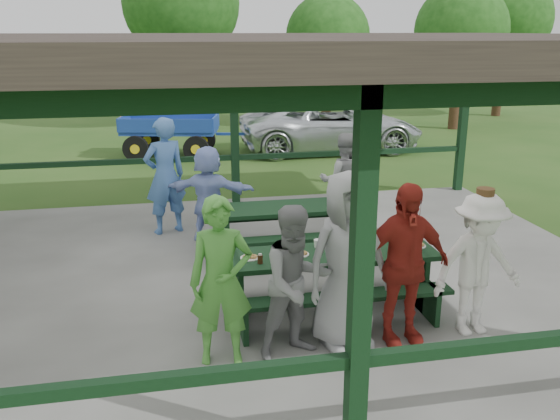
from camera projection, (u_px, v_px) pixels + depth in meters
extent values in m
plane|color=#284F18|center=(270.00, 281.00, 8.35)|extent=(90.00, 90.00, 0.00)
cube|color=slate|center=(269.00, 278.00, 8.34)|extent=(10.00, 8.00, 0.10)
cube|color=black|center=(360.00, 287.00, 4.32)|extent=(0.15, 0.15, 3.00)
cube|color=black|center=(234.00, 127.00, 11.45)|extent=(0.15, 0.15, 3.00)
cube|color=black|center=(463.00, 120.00, 12.34)|extent=(0.15, 0.15, 3.00)
cube|color=black|center=(22.00, 396.00, 4.05)|extent=(4.65, 0.10, 0.10)
cube|color=black|center=(109.00, 162.00, 11.18)|extent=(4.65, 0.10, 0.10)
cube|color=black|center=(352.00, 153.00, 12.07)|extent=(4.65, 0.10, 0.10)
cube|color=black|center=(369.00, 93.00, 3.91)|extent=(9.80, 0.15, 0.20)
cube|color=black|center=(233.00, 52.00, 11.04)|extent=(9.80, 0.15, 0.20)
cube|color=#2A221E|center=(268.00, 45.00, 7.41)|extent=(10.60, 8.60, 0.24)
cube|color=black|center=(329.00, 255.00, 7.08)|extent=(2.59, 0.75, 0.06)
cube|color=black|center=(342.00, 297.00, 6.65)|extent=(2.59, 0.28, 0.05)
cube|color=black|center=(317.00, 261.00, 7.69)|extent=(2.59, 0.28, 0.05)
cube|color=black|center=(238.00, 289.00, 6.98)|extent=(0.06, 0.70, 0.75)
cube|color=black|center=(415.00, 274.00, 7.39)|extent=(0.06, 0.70, 0.75)
cube|color=black|center=(238.00, 300.00, 7.02)|extent=(0.06, 1.39, 0.45)
cube|color=black|center=(414.00, 285.00, 7.44)|extent=(0.06, 1.39, 0.45)
cube|color=black|center=(293.00, 208.00, 8.96)|extent=(2.43, 0.75, 0.06)
cube|color=black|center=(301.00, 238.00, 8.52)|extent=(2.43, 0.28, 0.05)
cube|color=black|center=(285.00, 216.00, 9.57)|extent=(2.43, 0.28, 0.05)
cube|color=black|center=(225.00, 234.00, 8.87)|extent=(0.06, 0.70, 0.75)
cube|color=black|center=(357.00, 225.00, 9.25)|extent=(0.06, 0.70, 0.75)
cube|color=black|center=(226.00, 243.00, 8.91)|extent=(0.06, 1.39, 0.45)
cube|color=black|center=(357.00, 234.00, 9.29)|extent=(0.06, 1.39, 0.45)
cylinder|color=white|center=(250.00, 258.00, 6.90)|extent=(0.22, 0.22, 0.01)
torus|color=#AA783C|center=(246.00, 257.00, 6.86)|extent=(0.10, 0.10, 0.03)
torus|color=#AA783C|center=(253.00, 256.00, 6.88)|extent=(0.10, 0.10, 0.03)
torus|color=#AA783C|center=(249.00, 255.00, 6.93)|extent=(0.10, 0.10, 0.03)
cylinder|color=white|center=(300.00, 254.00, 7.01)|extent=(0.22, 0.22, 0.01)
torus|color=#AA783C|center=(297.00, 253.00, 6.97)|extent=(0.10, 0.10, 0.03)
torus|color=#AA783C|center=(304.00, 253.00, 6.99)|extent=(0.10, 0.10, 0.03)
torus|color=#AA783C|center=(299.00, 251.00, 7.04)|extent=(0.10, 0.10, 0.03)
cylinder|color=white|center=(366.00, 249.00, 7.16)|extent=(0.22, 0.22, 0.01)
torus|color=#AA783C|center=(364.00, 249.00, 7.13)|extent=(0.10, 0.10, 0.03)
torus|color=#AA783C|center=(370.00, 248.00, 7.14)|extent=(0.10, 0.10, 0.03)
torus|color=#AA783C|center=(365.00, 246.00, 7.20)|extent=(0.10, 0.10, 0.03)
cylinder|color=white|center=(417.00, 246.00, 7.28)|extent=(0.22, 0.22, 0.01)
torus|color=#AA783C|center=(415.00, 245.00, 7.25)|extent=(0.10, 0.10, 0.03)
torus|color=#AA783C|center=(421.00, 244.00, 7.26)|extent=(0.10, 0.10, 0.03)
torus|color=#AA783C|center=(415.00, 243.00, 7.32)|extent=(0.10, 0.10, 0.03)
cylinder|color=#381E0F|center=(260.00, 259.00, 6.73)|extent=(0.06, 0.06, 0.10)
cylinder|color=#381E0F|center=(355.00, 252.00, 6.94)|extent=(0.06, 0.06, 0.10)
cylinder|color=#381E0F|center=(391.00, 250.00, 7.02)|extent=(0.06, 0.06, 0.10)
cylinder|color=#381E0F|center=(391.00, 250.00, 7.02)|extent=(0.06, 0.06, 0.10)
cone|color=white|center=(317.00, 243.00, 7.23)|extent=(0.09, 0.09, 0.10)
cone|color=white|center=(354.00, 241.00, 7.32)|extent=(0.09, 0.09, 0.10)
cone|color=white|center=(375.00, 239.00, 7.37)|extent=(0.09, 0.09, 0.10)
cone|color=white|center=(399.00, 238.00, 7.43)|extent=(0.09, 0.09, 0.10)
imported|color=#4D9C3A|center=(221.00, 282.00, 5.94)|extent=(0.67, 0.47, 1.76)
imported|color=gray|center=(296.00, 282.00, 6.07)|extent=(0.94, 0.81, 1.64)
imported|color=gray|center=(347.00, 260.00, 6.25)|extent=(1.06, 0.80, 1.94)
imported|color=maroon|center=(403.00, 265.00, 6.31)|extent=(1.09, 0.52, 1.81)
imported|color=white|center=(478.00, 265.00, 6.53)|extent=(1.10, 0.68, 1.64)
cylinder|color=#4F341B|center=(485.00, 199.00, 6.31)|extent=(0.34, 0.34, 0.02)
cylinder|color=#4F341B|center=(485.00, 193.00, 6.29)|extent=(0.20, 0.20, 0.11)
imported|color=#9AB0EE|center=(209.00, 193.00, 9.53)|extent=(1.52, 0.92, 1.56)
imported|color=#4672B7|center=(165.00, 176.00, 9.81)|extent=(0.83, 0.69, 1.96)
imported|color=gray|center=(343.00, 181.00, 10.06)|extent=(0.91, 0.77, 1.67)
imported|color=silver|center=(331.00, 126.00, 17.16)|extent=(5.26, 2.43, 1.46)
cube|color=#1B3D98|center=(170.00, 130.00, 16.41)|extent=(2.75, 1.79, 0.11)
cube|color=#1B3D98|center=(165.00, 126.00, 15.74)|extent=(2.49, 0.60, 0.36)
cube|color=#1B3D98|center=(174.00, 119.00, 16.95)|extent=(2.49, 0.60, 0.36)
cube|color=#1B3D98|center=(124.00, 122.00, 16.37)|extent=(0.33, 1.25, 0.36)
cube|color=#1B3D98|center=(215.00, 122.00, 16.31)|extent=(0.33, 1.25, 0.36)
cylinder|color=black|center=(136.00, 149.00, 15.89)|extent=(0.71, 0.31, 0.69)
cylinder|color=yellow|center=(136.00, 149.00, 15.89)|extent=(0.29, 0.25, 0.25)
cylinder|color=black|center=(148.00, 140.00, 17.19)|extent=(0.71, 0.31, 0.69)
cylinder|color=yellow|center=(148.00, 140.00, 17.19)|extent=(0.29, 0.25, 0.25)
cylinder|color=black|center=(196.00, 149.00, 15.85)|extent=(0.71, 0.31, 0.69)
cylinder|color=yellow|center=(196.00, 149.00, 15.85)|extent=(0.29, 0.25, 0.25)
cylinder|color=black|center=(204.00, 140.00, 17.15)|extent=(0.71, 0.31, 0.69)
cylinder|color=yellow|center=(204.00, 140.00, 17.15)|extent=(0.29, 0.25, 0.25)
cube|color=#1B3D98|center=(232.00, 134.00, 16.40)|extent=(0.90, 0.27, 0.07)
cone|color=#F2590C|center=(122.00, 119.00, 16.35)|extent=(0.10, 0.36, 0.36)
cylinder|color=#352115|center=(185.00, 83.00, 21.14)|extent=(0.36, 0.36, 3.15)
sphere|color=#1A4813|center=(181.00, 3.00, 20.35)|extent=(4.03, 4.03, 4.03)
cylinder|color=#352115|center=(326.00, 94.00, 21.55)|extent=(0.36, 0.36, 2.33)
sphere|color=#1A4813|center=(328.00, 37.00, 20.97)|extent=(2.98, 2.98, 2.98)
cylinder|color=#352115|center=(456.00, 94.00, 20.87)|extent=(0.36, 0.36, 2.49)
sphere|color=#1A4813|center=(461.00, 30.00, 20.25)|extent=(3.18, 3.18, 3.18)
cylinder|color=#352115|center=(499.00, 81.00, 24.04)|extent=(0.36, 0.36, 2.79)
sphere|color=#1A4813|center=(506.00, 19.00, 23.34)|extent=(3.57, 3.57, 3.57)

